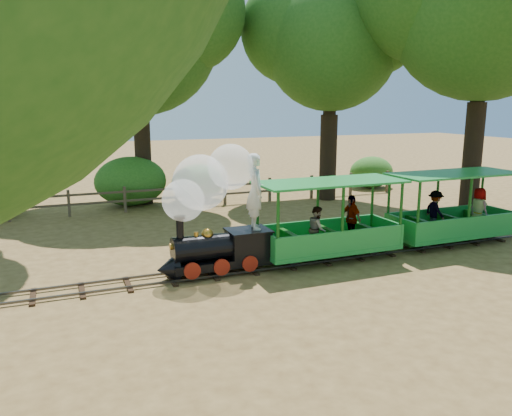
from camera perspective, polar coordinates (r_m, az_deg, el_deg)
name	(u,v)px	position (r m, az deg, el deg)	size (l,w,h in m)	color
ground	(286,265)	(12.98, 3.48, -6.51)	(90.00, 90.00, 0.00)	#A48146
track	(286,262)	(12.96, 3.48, -6.22)	(22.00, 1.00, 0.10)	#3F3D3A
locomotive	(213,201)	(11.90, -4.98, 0.81)	(2.81, 1.32, 3.22)	black
carriage_front	(330,230)	(13.30, 8.51, -2.46)	(3.89, 1.59, 2.02)	green
carriage_rear	(452,216)	(15.78, 21.51, -0.86)	(3.89, 1.59, 2.02)	green
oak_nc	(136,24)	(21.17, -13.59, 19.78)	(8.00, 7.04, 9.98)	#2D2116
oak_ne	(330,36)	(21.74, 8.48, 18.88)	(6.93, 6.10, 9.28)	#2D2116
fence	(201,192)	(20.14, -6.28, 1.79)	(18.10, 0.10, 1.00)	brown
shrub_mid_w	(131,181)	(20.82, -14.12, 2.99)	(2.87, 2.21, 1.99)	#2D6B1E
shrub_mid_e	(198,183)	(21.40, -6.69, 2.90)	(2.23, 1.72, 1.55)	#2D6B1E
shrub_east	(371,172)	(25.15, 13.04, 4.01)	(2.22, 1.71, 1.54)	#2D6B1E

